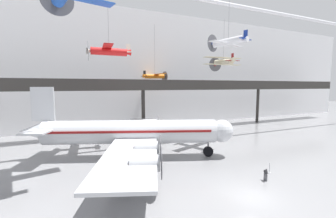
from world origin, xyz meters
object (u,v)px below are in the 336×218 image
at_px(suspended_plane_orange_highwing, 155,76).
at_px(info_sign_pedestal, 266,176).
at_px(suspended_plane_red_highwing, 109,51).
at_px(airliner_silver_main, 130,132).
at_px(stanchion_barrier, 269,170).
at_px(suspended_plane_white_twin, 228,42).
at_px(suspended_plane_cream_biplane, 223,62).

distance_m(suspended_plane_orange_highwing, info_sign_pedestal, 31.63).
distance_m(suspended_plane_red_highwing, suspended_plane_orange_highwing, 16.24).
distance_m(airliner_silver_main, stanchion_barrier, 16.60).
relative_size(suspended_plane_white_twin, suspended_plane_red_highwing, 0.81).
xyz_separation_m(airliner_silver_main, suspended_plane_orange_highwing, (10.06, 17.50, 7.94)).
relative_size(suspended_plane_white_twin, info_sign_pedestal, 6.06).
relative_size(suspended_plane_orange_highwing, info_sign_pedestal, 9.56).
bearing_deg(suspended_plane_white_twin, suspended_plane_orange_highwing, -3.88).
height_order(airliner_silver_main, stanchion_barrier, airliner_silver_main).
relative_size(suspended_plane_red_highwing, stanchion_barrier, 8.59).
bearing_deg(airliner_silver_main, suspended_plane_red_highwing, 122.59).
bearing_deg(suspended_plane_cream_biplane, suspended_plane_white_twin, 149.76).
bearing_deg(suspended_plane_orange_highwing, suspended_plane_cream_biplane, -46.75).
bearing_deg(suspended_plane_orange_highwing, stanchion_barrier, -94.23).
bearing_deg(suspended_plane_red_highwing, airliner_silver_main, 106.90).
bearing_deg(stanchion_barrier, info_sign_pedestal, -146.75).
distance_m(suspended_plane_cream_biplane, stanchion_barrier, 25.52).
relative_size(suspended_plane_cream_biplane, stanchion_barrier, 9.06).
xyz_separation_m(airliner_silver_main, suspended_plane_cream_biplane, (21.07, 8.79, 10.53)).
xyz_separation_m(airliner_silver_main, info_sign_pedestal, (10.15, -12.24, -2.83)).
bearing_deg(suspended_plane_white_twin, suspended_plane_red_highwing, 49.29).
bearing_deg(suspended_plane_cream_biplane, airliner_silver_main, 116.69).
bearing_deg(suspended_plane_cream_biplane, info_sign_pedestal, 156.60).
relative_size(suspended_plane_red_highwing, info_sign_pedestal, 7.46).
distance_m(airliner_silver_main, suspended_plane_orange_highwing, 21.69).
bearing_deg(airliner_silver_main, suspended_plane_white_twin, 21.29).
xyz_separation_m(suspended_plane_red_highwing, suspended_plane_orange_highwing, (11.35, 11.24, -2.91)).
bearing_deg(suspended_plane_white_twin, stanchion_barrier, 144.59).
height_order(suspended_plane_cream_biplane, info_sign_pedestal, suspended_plane_cream_biplane).
height_order(suspended_plane_orange_highwing, stanchion_barrier, suspended_plane_orange_highwing).
relative_size(suspended_plane_cream_biplane, suspended_plane_white_twin, 1.30).
distance_m(suspended_plane_red_highwing, stanchion_barrier, 25.82).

